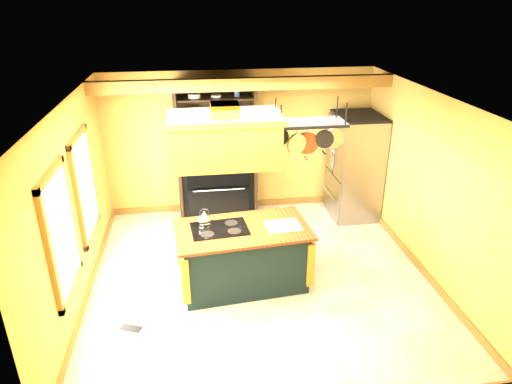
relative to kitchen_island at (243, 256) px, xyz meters
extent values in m
plane|color=beige|center=(0.27, 0.10, -0.47)|extent=(5.00, 5.00, 0.00)
plane|color=white|center=(0.27, 0.10, 2.23)|extent=(5.00, 5.00, 0.00)
cube|color=#BD8D45|center=(0.27, 2.60, 0.88)|extent=(5.00, 0.02, 2.70)
cube|color=#BD8D45|center=(0.27, -2.40, 0.88)|extent=(5.00, 0.02, 2.70)
cube|color=#BD8D45|center=(-2.23, 0.10, 0.88)|extent=(0.02, 5.00, 2.70)
cube|color=#BD8D45|center=(2.77, 0.10, 0.88)|extent=(0.02, 5.00, 2.70)
cube|color=olive|center=(0.27, 1.80, 2.12)|extent=(5.00, 0.15, 0.20)
cube|color=olive|center=(-2.20, -0.70, 0.93)|extent=(0.06, 1.06, 1.56)
cube|color=white|center=(-2.17, -0.70, 0.93)|extent=(0.02, 0.85, 1.34)
cube|color=olive|center=(-2.20, 0.70, 0.93)|extent=(0.06, 1.06, 1.56)
cube|color=white|center=(-2.17, 0.70, 0.93)|extent=(0.02, 0.85, 1.34)
cube|color=black|center=(0.00, 0.00, -0.03)|extent=(1.81, 1.10, 0.88)
cube|color=maroon|center=(0.00, 0.00, 0.43)|extent=(1.97, 1.21, 0.04)
cube|color=black|center=(-0.32, 0.02, 0.46)|extent=(0.83, 0.61, 0.01)
ellipsoid|color=silver|center=(-0.51, 0.13, 0.56)|extent=(0.20, 0.20, 0.16)
cube|color=white|center=(0.58, -0.03, 0.46)|extent=(0.50, 0.41, 0.02)
cube|color=#AB8B2A|center=(-0.20, 0.00, 1.72)|extent=(1.37, 0.74, 0.58)
cube|color=olive|center=(-0.20, 0.00, 2.05)|extent=(1.45, 0.82, 0.08)
cube|color=#AB8B2A|center=(-0.20, 0.00, 2.12)|extent=(0.35, 0.35, 0.22)
cube|color=black|center=(0.90, 0.00, 1.94)|extent=(0.93, 0.47, 0.04)
cylinder|color=black|center=(0.48, -0.19, 2.08)|extent=(0.02, 0.02, 0.29)
cylinder|color=black|center=(1.32, 0.19, 2.08)|extent=(0.02, 0.02, 0.29)
cylinder|color=black|center=(0.53, 0.09, 1.74)|extent=(0.24, 0.04, 0.24)
cylinder|color=silver|center=(0.72, -0.09, 1.69)|extent=(0.28, 0.04, 0.28)
cylinder|color=#A53D29|center=(0.90, 0.09, 1.64)|extent=(0.32, 0.04, 0.32)
cylinder|color=black|center=(1.09, -0.09, 1.74)|extent=(0.24, 0.04, 0.24)
cylinder|color=silver|center=(1.27, 0.09, 1.69)|extent=(0.28, 0.04, 0.28)
cube|color=gray|center=(2.35, 2.00, 0.49)|extent=(0.80, 0.98, 1.92)
cube|color=gray|center=(1.94, 1.76, 0.91)|extent=(0.03, 0.47, 1.03)
cube|color=gray|center=(1.94, 2.25, 0.91)|extent=(0.03, 0.47, 1.03)
cube|color=gray|center=(1.94, 2.00, -0.03)|extent=(0.03, 0.94, 0.80)
cube|color=black|center=(2.35, 2.00, -0.44)|extent=(0.76, 0.93, 0.06)
cube|color=black|center=(-0.20, 2.55, 0.80)|extent=(1.43, 0.06, 2.53)
cube|color=black|center=(-0.89, 2.28, 0.80)|extent=(0.06, 0.60, 2.53)
cube|color=black|center=(0.48, 2.28, 0.80)|extent=(0.06, 0.60, 2.53)
cube|color=black|center=(-0.20, 2.28, 0.96)|extent=(1.43, 0.60, 0.05)
cube|color=black|center=(-0.20, 2.31, 0.28)|extent=(1.31, 0.50, 1.37)
cube|color=black|center=(-0.20, 1.96, 0.58)|extent=(1.11, 0.04, 0.60)
cube|color=black|center=(-0.20, 1.96, -0.03)|extent=(1.11, 0.04, 0.55)
cube|color=black|center=(-0.20, 2.28, 1.23)|extent=(1.31, 0.54, 0.02)
cube|color=black|center=(-0.20, 2.28, 1.53)|extent=(1.31, 0.54, 0.03)
cube|color=black|center=(-0.20, 2.28, 1.82)|extent=(1.31, 0.54, 0.03)
cylinder|color=white|center=(-0.55, 2.23, 1.28)|extent=(0.22, 0.22, 0.07)
cylinder|color=#4166B7|center=(0.18, 2.23, 1.63)|extent=(0.10, 0.10, 0.17)
cube|color=black|center=(-1.54, -0.79, -0.46)|extent=(0.30, 0.22, 0.01)
camera|label=1|loc=(-0.61, -5.62, 3.52)|focal=32.00mm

